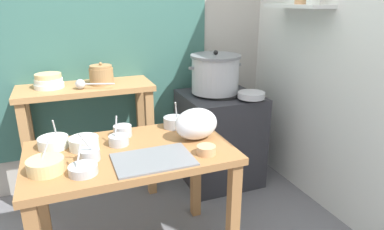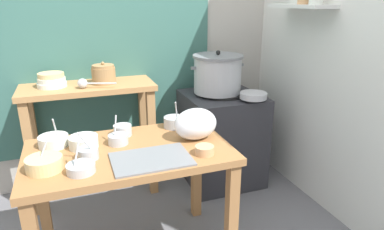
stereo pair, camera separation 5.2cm
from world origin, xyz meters
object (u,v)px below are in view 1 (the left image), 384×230
object	(u,v)px
back_shelf_table	(88,114)
wide_pan	(251,95)
prep_bowl_3	(119,140)
prep_bowl_7	(53,142)
prep_table	(131,168)
prep_bowl_0	(84,143)
plastic_bag	(196,124)
ladle	(82,84)
serving_tray	(153,160)
prep_bowl_1	(46,165)
prep_bowl_8	(206,150)
prep_bowl_6	(89,154)
clay_pot	(101,75)
steamer_pot	(215,74)
stove_block	(219,137)
prep_bowl_4	(174,122)
bowl_stack_enamel	(49,81)
prep_bowl_5	(123,131)
prep_bowl_2	(83,169)

from	to	relation	value
back_shelf_table	wide_pan	distance (m)	1.24
prep_bowl_3	prep_bowl_7	world-z (taller)	prep_bowl_7
prep_table	prep_bowl_0	size ratio (longest dim) A/B	6.96
plastic_bag	ladle	bearing A→B (deg)	127.99
serving_tray	prep_bowl_1	xyz separation A→B (m)	(-0.50, 0.07, 0.03)
prep_bowl_1	prep_bowl_8	distance (m)	0.79
plastic_bag	prep_bowl_6	bearing A→B (deg)	-174.37
back_shelf_table	clay_pot	world-z (taller)	clay_pot
steamer_pot	prep_bowl_7	distance (m)	1.36
stove_block	prep_table	bearing A→B (deg)	-141.59
steamer_pot	prep_bowl_7	bearing A→B (deg)	-156.53
prep_bowl_6	stove_block	bearing A→B (deg)	34.20
steamer_pot	prep_bowl_0	bearing A→B (deg)	-150.25
clay_pot	wide_pan	world-z (taller)	clay_pot
steamer_pot	clay_pot	xyz separation A→B (m)	(-0.87, 0.11, 0.04)
plastic_bag	prep_bowl_4	world-z (taller)	plastic_bag
bowl_stack_enamel	prep_bowl_6	world-z (taller)	bowl_stack_enamel
bowl_stack_enamel	wide_pan	xyz separation A→B (m)	(1.42, -0.39, -0.15)
bowl_stack_enamel	plastic_bag	world-z (taller)	bowl_stack_enamel
wide_pan	stove_block	bearing A→B (deg)	121.89
prep_bowl_5	prep_bowl_6	distance (m)	0.34
prep_table	bowl_stack_enamel	xyz separation A→B (m)	(-0.39, 0.86, 0.34)
bowl_stack_enamel	prep_bowl_6	size ratio (longest dim) A/B	1.26
stove_block	ladle	xyz separation A→B (m)	(-1.06, 0.04, 0.55)
prep_bowl_3	prep_bowl_8	xyz separation A→B (m)	(0.41, -0.29, -0.00)
clay_pot	prep_bowl_0	size ratio (longest dim) A/B	1.09
plastic_bag	prep_bowl_6	distance (m)	0.62
prep_bowl_6	prep_bowl_7	world-z (taller)	prep_bowl_7
steamer_pot	prep_bowl_3	size ratio (longest dim) A/B	2.72
ladle	prep_bowl_6	world-z (taller)	ladle
prep_table	steamer_pot	bearing A→B (deg)	40.49
prep_table	serving_tray	distance (m)	0.22
plastic_bag	prep_bowl_3	xyz separation A→B (m)	(-0.44, 0.08, -0.06)
back_shelf_table	wide_pan	xyz separation A→B (m)	(1.18, -0.37, 0.12)
plastic_bag	wide_pan	size ratio (longest dim) A/B	1.23
prep_bowl_1	prep_bowl_4	xyz separation A→B (m)	(0.76, 0.34, 0.00)
bowl_stack_enamel	prep_table	bearing A→B (deg)	-65.68
prep_table	plastic_bag	world-z (taller)	plastic_bag
ladle	prep_bowl_0	size ratio (longest dim) A/B	1.66
prep_bowl_7	prep_bowl_3	bearing A→B (deg)	-15.47
clay_pot	prep_bowl_8	distance (m)	1.13
steamer_pot	prep_bowl_8	world-z (taller)	steamer_pot
stove_block	prep_bowl_3	world-z (taller)	prep_bowl_3
back_shelf_table	wide_pan	bearing A→B (deg)	-17.20
back_shelf_table	prep_bowl_3	size ratio (longest dim) A/B	5.83
bowl_stack_enamel	prep_bowl_1	xyz separation A→B (m)	(-0.03, -0.96, -0.19)
prep_bowl_3	prep_bowl_1	bearing A→B (deg)	-152.96
bowl_stack_enamel	prep_bowl_2	bearing A→B (deg)	-82.97
prep_bowl_7	steamer_pot	bearing A→B (deg)	23.47
prep_table	stove_block	size ratio (longest dim) A/B	1.41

